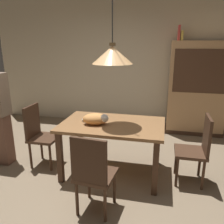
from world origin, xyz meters
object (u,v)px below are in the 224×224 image
chair_left_side (39,133)px  hutch_bookcase (197,91)px  pendant_lamp (112,55)px  chair_near_front (93,172)px  book_yellow_short (182,36)px  cat_sleeping (96,119)px  book_red_tall (179,33)px  dining_table (112,130)px  chair_right_side (197,147)px

chair_left_side → hutch_bookcase: (2.43, 1.92, 0.38)m
pendant_lamp → hutch_bookcase: pendant_lamp is taller
chair_near_front → book_yellow_short: book_yellow_short is taller
cat_sleeping → book_red_tall: book_red_tall is taller
pendant_lamp → dining_table: bearing=-76.0°
dining_table → cat_sleeping: size_ratio=3.52×
hutch_bookcase → book_red_tall: book_red_tall is taller
pendant_lamp → book_red_tall: bearing=65.6°
chair_left_side → chair_right_side: same height
cat_sleeping → book_yellow_short: bearing=60.6°
book_red_tall → pendant_lamp: bearing=-114.4°
dining_table → book_yellow_short: 2.49m
chair_left_side → cat_sleeping: bearing=-5.3°
dining_table → pendant_lamp: size_ratio=1.08×
pendant_lamp → book_yellow_short: (0.93, 1.92, 0.28)m
dining_table → pendant_lamp: bearing=104.0°
dining_table → chair_left_side: bearing=-180.0°
chair_near_front → book_red_tall: size_ratio=3.32×
hutch_bookcase → cat_sleeping: bearing=-126.9°
hutch_bookcase → chair_left_side: bearing=-141.7°
chair_right_side → pendant_lamp: pendant_lamp is taller
book_yellow_short → dining_table: bearing=-115.8°
chair_right_side → cat_sleeping: chair_right_side is taller
chair_near_front → pendant_lamp: (0.01, 0.88, 1.15)m
book_red_tall → book_yellow_short: bearing=0.0°
chair_right_side → book_red_tall: (-0.26, 1.92, 1.48)m
chair_near_front → book_yellow_short: (0.93, 2.80, 1.43)m
cat_sleeping → book_yellow_short: size_ratio=1.99×
dining_table → hutch_bookcase: size_ratio=0.76×
hutch_bookcase → pendant_lamp: bearing=-124.1°
chair_right_side → hutch_bookcase: hutch_bookcase is taller
dining_table → chair_near_front: size_ratio=1.51×
chair_left_side → chair_right_side: (2.26, 0.00, 0.00)m
chair_right_side → pendant_lamp: bearing=-180.0°
chair_near_front → chair_right_side: bearing=37.7°
dining_table → chair_left_side: chair_left_side is taller
chair_left_side → chair_near_front: size_ratio=1.00×
hutch_bookcase → chair_near_front: bearing=-115.1°
hutch_bookcase → book_yellow_short: (-0.37, 0.00, 1.05)m
chair_near_front → hutch_bookcase: (1.31, 2.80, 0.38)m
book_red_tall → hutch_bookcase: bearing=-0.2°
dining_table → hutch_bookcase: (1.30, 1.92, 0.24)m
chair_right_side → cat_sleeping: size_ratio=2.34×
chair_right_side → dining_table: bearing=-180.0°
dining_table → chair_right_side: size_ratio=1.51×
chair_right_side → book_yellow_short: book_yellow_short is taller
chair_near_front → book_yellow_short: size_ratio=4.65×
hutch_bookcase → book_red_tall: (-0.43, 0.00, 1.10)m
hutch_bookcase → book_yellow_short: bearing=179.8°
pendant_lamp → hutch_bookcase: size_ratio=0.70×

